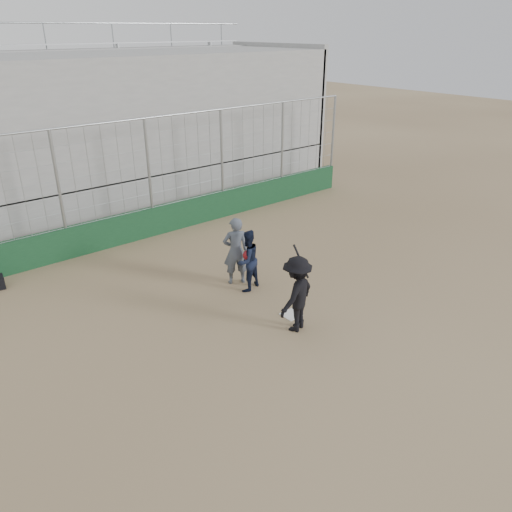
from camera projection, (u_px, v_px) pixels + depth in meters
ground at (291, 315)px, 12.63m from camera, size 90.00×90.00×0.00m
home_plate at (291, 315)px, 12.62m from camera, size 0.44×0.44×0.02m
backstop at (152, 209)px, 17.13m from camera, size 18.10×0.25×4.04m
bleachers at (87, 130)px, 19.78m from camera, size 20.25×6.70×6.98m
batter_at_plate at (297, 294)px, 11.68m from camera, size 1.37×1.03×2.02m
catcher_crouched at (248, 270)px, 13.62m from camera, size 1.00×0.86×1.18m
umpire at (236, 254)px, 13.88m from camera, size 0.85×0.72×1.77m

